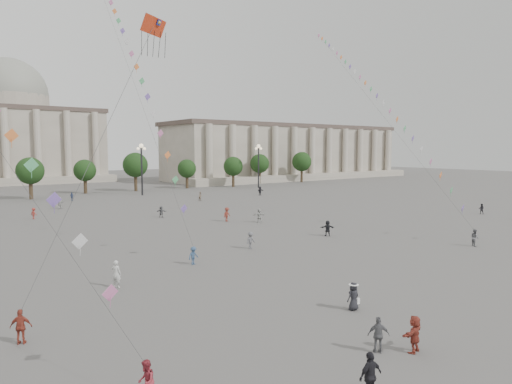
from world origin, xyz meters
TOP-DOWN VIEW (x-y plane):
  - ground at (0.00, 0.00)m, footprint 360.00×360.00m
  - hall_east at (75.00, 93.89)m, footprint 84.00×26.22m
  - hall_central at (0.00, 129.22)m, footprint 48.30×34.30m
  - tree_row at (0.00, 78.00)m, footprint 137.12×5.12m
  - lamp_post_mid_east at (15.00, 70.00)m, footprint 2.00×0.90m
  - lamp_post_far_east at (45.00, 70.00)m, footprint 2.00×0.90m
  - person_crowd_0 at (0.50, 68.00)m, footprint 1.00×0.78m
  - person_crowd_3 at (14.26, 15.79)m, footprint 1.63×1.30m
  - person_crowd_4 at (-4.04, 57.48)m, footprint 1.85×1.35m
  - person_crowd_6 at (3.65, 15.60)m, footprint 1.16×0.79m
  - person_crowd_7 at (13.71, 27.71)m, footprint 1.76×1.20m
  - person_crowd_8 at (10.74, 30.90)m, footprint 1.36×1.02m
  - person_crowd_9 at (34.42, 55.20)m, footprint 1.81×0.86m
  - person_crowd_12 at (5.21, 39.35)m, footprint 1.38×1.37m
  - person_crowd_13 at (-11.07, 11.12)m, footprint 0.79×0.84m
  - person_crowd_15 at (44.72, 14.41)m, footprint 0.85×0.93m
  - person_crowd_17 at (-9.54, 48.29)m, footprint 1.01×1.16m
  - person_crowd_18 at (19.77, 54.07)m, footprint 0.92×0.78m
  - tourist_0 at (-18.06, 4.82)m, footprint 1.12×0.85m
  - tourist_2 at (-3.16, -7.26)m, footprint 1.73×0.83m
  - tourist_3 at (-4.57, -6.28)m, footprint 1.05×0.98m
  - tourist_4 at (-8.11, -8.72)m, footprint 1.14×0.54m
  - kite_flyer_0 at (-15.14, -3.77)m, footprint 0.93×1.00m
  - kite_flyer_1 at (-3.71, 13.54)m, footprint 1.09×0.78m
  - kite_flyer_2 at (22.26, 3.41)m, footprint 1.00×1.05m
  - hat_person at (-1.16, -1.69)m, footprint 0.85×0.60m
  - dragon_kite at (-9.33, 8.15)m, footprint 5.50×2.49m
  - kite_train_mid at (0.17, 41.56)m, footprint 7.95×52.15m
  - kite_train_east at (33.35, 26.59)m, footprint 21.22×43.03m

SIDE VIEW (x-z plane):
  - ground at x=0.00m, z-range 0.00..0.00m
  - kite_flyer_1 at x=-3.71m, z-range 0.00..1.52m
  - person_crowd_15 at x=44.72m, z-range 0.00..1.54m
  - person_crowd_17 at x=-9.54m, z-range 0.00..1.56m
  - person_crowd_0 at x=0.50m, z-range 0.00..1.59m
  - person_crowd_12 at x=5.21m, z-range 0.00..1.59m
  - person_crowd_6 at x=3.65m, z-range 0.00..1.64m
  - kite_flyer_0 at x=-15.14m, z-range 0.00..1.65m
  - person_crowd_18 at x=19.77m, z-range 0.00..1.66m
  - kite_flyer_2 at x=22.26m, z-range 0.00..1.72m
  - person_crowd_3 at x=14.26m, z-range 0.00..1.73m
  - tourist_3 at x=-4.57m, z-range 0.00..1.74m
  - tourist_0 at x=-18.06m, z-range 0.00..1.77m
  - hat_person at x=-1.16m, z-range 0.04..1.73m
  - tourist_2 at x=-3.16m, z-range 0.00..1.79m
  - person_crowd_7 at x=13.71m, z-range 0.00..1.83m
  - person_crowd_9 at x=34.42m, z-range 0.00..1.87m
  - person_crowd_8 at x=10.74m, z-range 0.00..1.88m
  - tourist_4 at x=-8.11m, z-range 0.00..1.90m
  - person_crowd_13 at x=-11.07m, z-range 0.00..1.93m
  - person_crowd_4 at x=-4.04m, z-range 0.00..1.94m
  - tree_row at x=0.00m, z-range 1.39..9.39m
  - lamp_post_mid_east at x=15.00m, z-range 2.03..12.68m
  - lamp_post_far_east at x=45.00m, z-range 2.03..12.68m
  - hall_east at x=75.00m, z-range -0.17..17.03m
  - hall_central at x=0.00m, z-range -3.52..31.98m
  - dragon_kite at x=-9.33m, z-range 7.36..25.76m
  - kite_train_east at x=33.35m, z-range -10.56..47.60m
  - kite_train_mid at x=0.17m, z-range -8.71..62.52m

